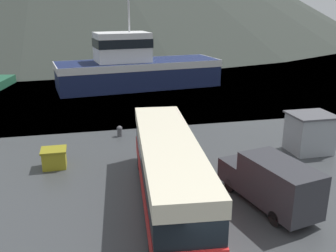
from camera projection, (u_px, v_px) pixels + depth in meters
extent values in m
plane|color=#475B6B|center=(93.00, 32.00, 141.07)|extent=(240.00, 240.00, 0.00)
cube|color=red|center=(169.00, 185.00, 18.11)|extent=(3.67, 12.07, 1.00)
cube|color=black|center=(169.00, 165.00, 17.79)|extent=(3.59, 11.83, 1.14)
cube|color=beige|center=(169.00, 147.00, 17.50)|extent=(3.67, 12.07, 0.71)
cube|color=black|center=(156.00, 130.00, 23.48)|extent=(2.26, 0.27, 1.54)
cylinder|color=black|center=(140.00, 162.00, 22.05)|extent=(0.38, 0.92, 0.90)
cylinder|color=black|center=(178.00, 160.00, 22.33)|extent=(0.38, 0.92, 0.90)
cylinder|color=black|center=(153.00, 248.00, 14.20)|extent=(0.38, 0.92, 0.90)
cylinder|color=black|center=(211.00, 244.00, 14.48)|extent=(0.38, 0.92, 0.90)
cube|color=#2D2D33|center=(279.00, 184.00, 17.19)|extent=(2.75, 4.29, 2.10)
cube|color=#2D2D33|center=(242.00, 170.00, 19.78)|extent=(2.28, 2.07, 1.16)
cube|color=black|center=(253.00, 159.00, 18.78)|extent=(1.65, 0.41, 0.74)
cylinder|color=black|center=(230.00, 185.00, 19.42)|extent=(0.36, 0.73, 0.70)
cylinder|color=black|center=(257.00, 179.00, 20.11)|extent=(0.36, 0.73, 0.70)
cylinder|color=black|center=(275.00, 218.00, 16.38)|extent=(0.36, 0.73, 0.70)
cylinder|color=black|center=(305.00, 210.00, 17.08)|extent=(0.36, 0.73, 0.70)
cube|color=#19234C|center=(139.00, 74.00, 44.17)|extent=(19.37, 8.40, 3.14)
cube|color=white|center=(138.00, 64.00, 43.81)|extent=(19.57, 8.48, 0.78)
cube|color=white|center=(122.00, 47.00, 42.56)|extent=(6.51, 4.89, 3.26)
cube|color=black|center=(122.00, 43.00, 42.41)|extent=(6.64, 5.02, 0.98)
cylinder|color=#B2B2B7|center=(129.00, 4.00, 41.43)|extent=(0.20, 0.20, 6.12)
cube|color=olive|center=(54.00, 159.00, 22.31)|extent=(1.34, 1.20, 1.04)
cube|color=olive|center=(53.00, 150.00, 22.13)|extent=(1.48, 1.32, 0.12)
cube|color=#93999E|center=(310.00, 134.00, 24.54)|extent=(2.53, 2.23, 2.46)
cube|color=#4C4C51|center=(312.00, 115.00, 24.15)|extent=(2.79, 2.45, 0.12)
cylinder|color=#4C4C51|center=(120.00, 133.00, 27.72)|extent=(0.36, 0.36, 0.49)
sphere|color=#4C4C51|center=(119.00, 129.00, 27.61)|extent=(0.42, 0.42, 0.42)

